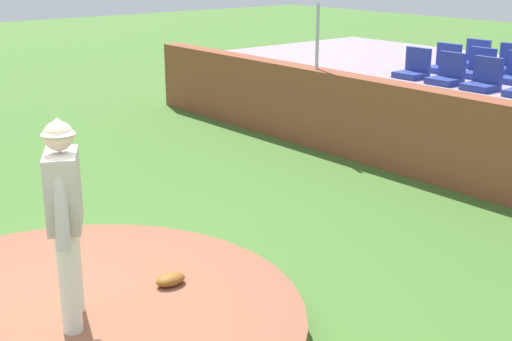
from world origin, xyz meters
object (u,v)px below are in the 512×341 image
(stadium_chair_7, at_px, (445,63))
(stadium_chair_15, at_px, (509,63))
(stadium_chair_2, at_px, (484,80))
(stadium_chair_14, at_px, (474,58))
(stadium_chair_1, at_px, (448,74))
(stadium_chair_8, at_px, (478,68))
(stadium_chair_0, at_px, (414,68))
(fielding_glove, at_px, (170,280))
(pitcher, at_px, (65,207))

(stadium_chair_7, bearing_deg, stadium_chair_15, -129.72)
(stadium_chair_2, height_order, stadium_chair_14, same)
(stadium_chair_1, height_order, stadium_chair_2, same)
(stadium_chair_1, height_order, stadium_chair_8, same)
(stadium_chair_0, height_order, stadium_chair_8, same)
(fielding_glove, relative_size, stadium_chair_15, 0.60)
(stadium_chair_1, relative_size, stadium_chair_8, 1.00)
(fielding_glove, height_order, stadium_chair_0, stadium_chair_0)
(stadium_chair_1, relative_size, stadium_chair_7, 1.00)
(stadium_chair_0, height_order, stadium_chair_1, same)
(stadium_chair_1, xyz_separation_m, stadium_chair_15, (0.00, 1.79, 0.00))
(stadium_chair_0, relative_size, stadium_chair_7, 1.00)
(pitcher, relative_size, stadium_chair_0, 3.61)
(pitcher, bearing_deg, stadium_chair_8, 128.99)
(fielding_glove, height_order, stadium_chair_15, stadium_chair_15)
(fielding_glove, bearing_deg, stadium_chair_15, -168.99)
(pitcher, distance_m, fielding_glove, 1.42)
(fielding_glove, relative_size, stadium_chair_14, 0.60)
(stadium_chair_15, bearing_deg, stadium_chair_7, 50.28)
(pitcher, bearing_deg, stadium_chair_15, 127.82)
(pitcher, xyz_separation_m, stadium_chair_2, (-0.86, 7.32, 0.12))
(stadium_chair_8, bearing_deg, stadium_chair_1, 91.18)
(stadium_chair_0, height_order, stadium_chair_15, same)
(pitcher, bearing_deg, fielding_glove, 120.66)
(stadium_chair_14, bearing_deg, stadium_chair_1, 111.75)
(pitcher, bearing_deg, stadium_chair_7, 133.61)
(fielding_glove, bearing_deg, stadium_chair_14, -164.11)
(stadium_chair_14, height_order, stadium_chair_15, same)
(stadium_chair_14, distance_m, stadium_chair_15, 0.74)
(stadium_chair_0, relative_size, stadium_chair_2, 1.00)
(stadium_chair_1, xyz_separation_m, stadium_chair_8, (-0.02, 0.89, 0.00))
(stadium_chair_0, bearing_deg, stadium_chair_15, -112.27)
(fielding_glove, xyz_separation_m, stadium_chair_8, (-1.51, 7.21, 1.11))
(stadium_chair_8, xyz_separation_m, stadium_chair_14, (-0.72, 0.95, 0.00))
(stadium_chair_8, height_order, stadium_chair_14, same)
(stadium_chair_0, distance_m, stadium_chair_14, 1.80)
(fielding_glove, relative_size, stadium_chair_8, 0.60)
(stadium_chair_7, xyz_separation_m, stadium_chair_14, (-0.01, 0.93, 0.00))
(fielding_glove, distance_m, stadium_chair_1, 6.58)
(stadium_chair_2, bearing_deg, fielding_glove, 97.40)
(stadium_chair_8, distance_m, stadium_chair_15, 0.90)
(fielding_glove, xyz_separation_m, stadium_chair_15, (-1.49, 8.11, 1.11))
(stadium_chair_2, distance_m, stadium_chair_7, 1.67)
(stadium_chair_14, bearing_deg, stadium_chair_15, 176.07)
(stadium_chair_14, bearing_deg, pitcher, 103.89)
(stadium_chair_1, distance_m, stadium_chair_14, 1.98)
(stadium_chair_0, bearing_deg, stadium_chair_8, -129.09)
(stadium_chair_8, bearing_deg, stadium_chair_0, 50.91)
(stadium_chair_2, bearing_deg, stadium_chair_1, -0.82)
(stadium_chair_15, bearing_deg, stadium_chair_14, -3.93)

